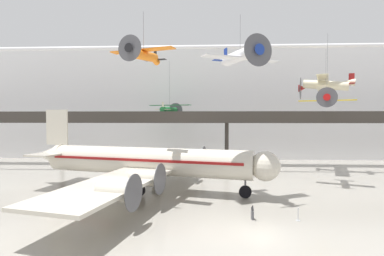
{
  "coord_description": "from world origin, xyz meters",
  "views": [
    {
      "loc": [
        -3.64,
        -21.37,
        8.48
      ],
      "look_at": [
        -5.25,
        12.17,
        7.27
      ],
      "focal_mm": 28.0,
      "sensor_mm": 36.0,
      "label": 1
    }
  ],
  "objects_px": {
    "suspended_plane_green_biplane": "(170,110)",
    "suspended_plane_yellow_lowwing": "(327,99)",
    "suspended_plane_cream_biplane": "(325,85)",
    "info_sign_pedestal": "(252,214)",
    "airliner_silver_main": "(146,162)",
    "suspended_plane_orange_highwing": "(144,55)",
    "stanchion_barrier": "(298,217)",
    "suspended_plane_white_twin": "(240,56)"
  },
  "relations": [
    {
      "from": "suspended_plane_white_twin",
      "to": "suspended_plane_yellow_lowwing",
      "type": "distance_m",
      "value": 14.07
    },
    {
      "from": "suspended_plane_green_biplane",
      "to": "suspended_plane_white_twin",
      "type": "bearing_deg",
      "value": -140.12
    },
    {
      "from": "airliner_silver_main",
      "to": "suspended_plane_cream_biplane",
      "type": "height_order",
      "value": "suspended_plane_cream_biplane"
    },
    {
      "from": "suspended_plane_green_biplane",
      "to": "stanchion_barrier",
      "type": "bearing_deg",
      "value": -138.1
    },
    {
      "from": "airliner_silver_main",
      "to": "suspended_plane_green_biplane",
      "type": "xyz_separation_m",
      "value": [
        0.22,
        20.77,
        6.51
      ]
    },
    {
      "from": "airliner_silver_main",
      "to": "suspended_plane_green_biplane",
      "type": "distance_m",
      "value": 21.77
    },
    {
      "from": "airliner_silver_main",
      "to": "suspended_plane_yellow_lowwing",
      "type": "bearing_deg",
      "value": 23.83
    },
    {
      "from": "info_sign_pedestal",
      "to": "suspended_plane_yellow_lowwing",
      "type": "bearing_deg",
      "value": 43.61
    },
    {
      "from": "airliner_silver_main",
      "to": "info_sign_pedestal",
      "type": "height_order",
      "value": "airliner_silver_main"
    },
    {
      "from": "airliner_silver_main",
      "to": "suspended_plane_green_biplane",
      "type": "height_order",
      "value": "suspended_plane_green_biplane"
    },
    {
      "from": "suspended_plane_white_twin",
      "to": "airliner_silver_main",
      "type": "bearing_deg",
      "value": -130.37
    },
    {
      "from": "airliner_silver_main",
      "to": "suspended_plane_cream_biplane",
      "type": "xyz_separation_m",
      "value": [
        25.41,
        13.53,
        10.14
      ]
    },
    {
      "from": "suspended_plane_green_biplane",
      "to": "suspended_plane_orange_highwing",
      "type": "relative_size",
      "value": 1.52
    },
    {
      "from": "airliner_silver_main",
      "to": "suspended_plane_orange_highwing",
      "type": "relative_size",
      "value": 5.07
    },
    {
      "from": "suspended_plane_orange_highwing",
      "to": "suspended_plane_cream_biplane",
      "type": "bearing_deg",
      "value": 143.85
    },
    {
      "from": "suspended_plane_green_biplane",
      "to": "info_sign_pedestal",
      "type": "xyz_separation_m",
      "value": [
        10.59,
        -30.02,
        -9.42
      ]
    },
    {
      "from": "airliner_silver_main",
      "to": "stanchion_barrier",
      "type": "distance_m",
      "value": 17.52
    },
    {
      "from": "suspended_plane_white_twin",
      "to": "suspended_plane_orange_highwing",
      "type": "bearing_deg",
      "value": -106.79
    },
    {
      "from": "suspended_plane_cream_biplane",
      "to": "info_sign_pedestal",
      "type": "bearing_deg",
      "value": 78.97
    },
    {
      "from": "stanchion_barrier",
      "to": "info_sign_pedestal",
      "type": "bearing_deg",
      "value": 178.35
    },
    {
      "from": "suspended_plane_green_biplane",
      "to": "suspended_plane_white_twin",
      "type": "height_order",
      "value": "suspended_plane_white_twin"
    },
    {
      "from": "suspended_plane_white_twin",
      "to": "stanchion_barrier",
      "type": "distance_m",
      "value": 16.34
    },
    {
      "from": "suspended_plane_cream_biplane",
      "to": "suspended_plane_white_twin",
      "type": "bearing_deg",
      "value": 69.22
    },
    {
      "from": "airliner_silver_main",
      "to": "suspended_plane_orange_highwing",
      "type": "bearing_deg",
      "value": -67.19
    },
    {
      "from": "suspended_plane_green_biplane",
      "to": "suspended_plane_white_twin",
      "type": "relative_size",
      "value": 1.25
    },
    {
      "from": "airliner_silver_main",
      "to": "suspended_plane_yellow_lowwing",
      "type": "xyz_separation_m",
      "value": [
        21.96,
        4.14,
        7.43
      ]
    },
    {
      "from": "suspended_plane_orange_highwing",
      "to": "suspended_plane_cream_biplane",
      "type": "height_order",
      "value": "same"
    },
    {
      "from": "suspended_plane_green_biplane",
      "to": "suspended_plane_cream_biplane",
      "type": "distance_m",
      "value": 26.46
    },
    {
      "from": "suspended_plane_green_biplane",
      "to": "suspended_plane_orange_highwing",
      "type": "distance_m",
      "value": 25.5
    },
    {
      "from": "suspended_plane_green_biplane",
      "to": "suspended_plane_yellow_lowwing",
      "type": "relative_size",
      "value": 1.13
    },
    {
      "from": "suspended_plane_yellow_lowwing",
      "to": "info_sign_pedestal",
      "type": "bearing_deg",
      "value": -18.63
    },
    {
      "from": "airliner_silver_main",
      "to": "suspended_plane_yellow_lowwing",
      "type": "distance_m",
      "value": 23.55
    },
    {
      "from": "suspended_plane_green_biplane",
      "to": "suspended_plane_orange_highwing",
      "type": "bearing_deg",
      "value": -162.3
    },
    {
      "from": "info_sign_pedestal",
      "to": "stanchion_barrier",
      "type": "bearing_deg",
      "value": -8.25
    },
    {
      "from": "suspended_plane_cream_biplane",
      "to": "suspended_plane_green_biplane",
      "type": "bearing_deg",
      "value": 5.59
    },
    {
      "from": "suspended_plane_green_biplane",
      "to": "suspended_plane_yellow_lowwing",
      "type": "distance_m",
      "value": 27.39
    },
    {
      "from": "suspended_plane_yellow_lowwing",
      "to": "info_sign_pedestal",
      "type": "distance_m",
      "value": 20.27
    },
    {
      "from": "suspended_plane_orange_highwing",
      "to": "suspended_plane_yellow_lowwing",
      "type": "height_order",
      "value": "suspended_plane_orange_highwing"
    },
    {
      "from": "suspended_plane_cream_biplane",
      "to": "suspended_plane_yellow_lowwing",
      "type": "height_order",
      "value": "suspended_plane_cream_biplane"
    },
    {
      "from": "info_sign_pedestal",
      "to": "airliner_silver_main",
      "type": "bearing_deg",
      "value": 132.84
    },
    {
      "from": "suspended_plane_green_biplane",
      "to": "suspended_plane_orange_highwing",
      "type": "xyz_separation_m",
      "value": [
        0.51,
        -25.04,
        4.81
      ]
    },
    {
      "from": "suspended_plane_orange_highwing",
      "to": "stanchion_barrier",
      "type": "distance_m",
      "value": 20.54
    }
  ]
}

